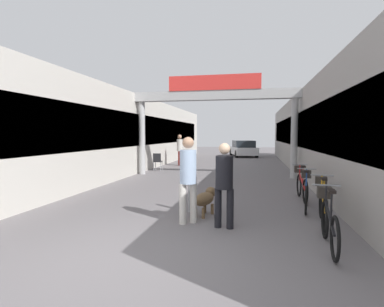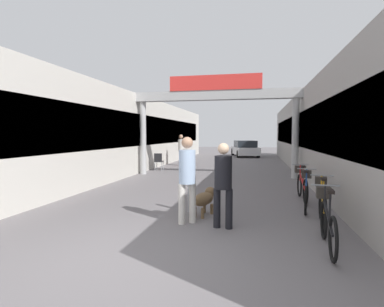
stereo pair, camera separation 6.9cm
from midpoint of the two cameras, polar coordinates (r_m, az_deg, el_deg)
The scene contains 15 objects.
ground_plane at distance 4.76m, azimuth -10.69°, elevation -19.05°, with size 80.00×80.00×0.00m, color slate.
storefront_left at distance 16.52m, azimuth -12.30°, elevation 3.65°, with size 3.00×26.00×3.72m.
storefront_right at distance 15.42m, azimuth 24.77°, elevation 3.40°, with size 3.00×26.00×3.72m.
arcade_sign_gateway at distance 13.20m, azimuth 4.60°, elevation 9.25°, with size 7.40×0.47×4.37m.
pedestrian_with_dog at distance 5.87m, azimuth 6.29°, elevation -5.00°, with size 0.39×0.37×1.67m.
pedestrian_companion at distance 6.13m, azimuth -0.60°, elevation -3.90°, with size 0.48×0.48×1.78m.
pedestrian_carrying_crate at distance 17.65m, azimuth -2.00°, elevation 1.12°, with size 0.46×0.46×1.83m.
dog_on_leash at distance 6.88m, azimuth 2.76°, elevation -8.53°, with size 0.54×0.87×0.61m.
bicycle_black_nearest at distance 5.47m, azimuth 24.69°, elevation -11.49°, with size 0.46×1.69×0.98m.
bicycle_orange_second at distance 6.80m, azimuth 23.82°, elevation -8.53°, with size 0.46×1.68×0.98m.
bicycle_blue_third at distance 7.95m, azimuth 21.14°, elevation -6.72°, with size 0.46×1.68×0.98m.
bicycle_red_farthest at distance 9.05m, azimuth 20.38°, elevation -5.47°, with size 0.46×1.69×0.98m.
bollard_post_metal at distance 7.11m, azimuth -0.17°, elevation -7.20°, with size 0.10×0.10×0.97m.
cafe_chair_black_nearer at distance 15.17m, azimuth -6.25°, elevation -1.27°, with size 0.42×0.42×0.89m.
parked_car_white at distance 25.49m, azimuth 10.12°, elevation 0.91°, with size 2.60×4.29×1.33m.
Camera 2 is at (1.76, -4.04, 1.83)m, focal length 28.00 mm.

